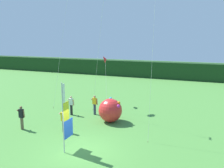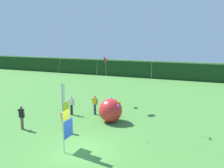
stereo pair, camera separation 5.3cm
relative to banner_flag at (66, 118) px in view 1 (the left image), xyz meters
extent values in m
plane|color=#478438|center=(0.72, 0.32, -2.00)|extent=(120.00, 120.00, 0.00)
cube|color=#193819|center=(0.72, 29.04, -0.64)|extent=(80.00, 2.40, 2.72)
cylinder|color=#B7B7BC|center=(0.00, -0.29, 0.09)|extent=(0.06, 0.06, 4.18)
cube|color=blue|center=(0.00, 0.22, -0.69)|extent=(0.02, 0.97, 1.11)
cube|color=yellow|center=(0.00, 0.04, 0.42)|extent=(0.02, 0.60, 1.11)
cube|color=white|center=(0.00, -0.15, 1.54)|extent=(0.02, 0.23, 1.11)
cylinder|color=#2D334C|center=(-1.81, 2.44, -1.59)|extent=(0.22, 0.22, 0.82)
cube|color=yellow|center=(-1.81, 2.44, -0.86)|extent=(0.36, 0.20, 0.63)
sphere|color=tan|center=(-1.81, 2.44, -0.43)|extent=(0.20, 0.20, 0.20)
cylinder|color=tan|center=(-2.04, 2.50, -0.78)|extent=(0.09, 0.48, 0.42)
cylinder|color=tan|center=(-1.58, 2.44, -0.87)|extent=(0.09, 0.14, 0.56)
cylinder|color=black|center=(-3.38, 6.02, -1.55)|extent=(0.22, 0.22, 0.90)
cube|color=white|center=(-3.38, 6.02, -0.82)|extent=(0.36, 0.20, 0.57)
sphere|color=tan|center=(-3.38, 6.02, -0.41)|extent=(0.20, 0.20, 0.20)
cylinder|color=tan|center=(-3.61, 6.08, -0.76)|extent=(0.09, 0.48, 0.42)
cylinder|color=tan|center=(-3.15, 6.02, -0.86)|extent=(0.09, 0.14, 0.56)
cylinder|color=brown|center=(-4.92, 1.69, -1.55)|extent=(0.22, 0.22, 0.90)
cube|color=black|center=(-4.92, 1.69, -0.78)|extent=(0.36, 0.20, 0.64)
sphere|color=brown|center=(-4.92, 1.69, -0.34)|extent=(0.20, 0.20, 0.20)
cylinder|color=brown|center=(-5.15, 1.75, -0.69)|extent=(0.09, 0.48, 0.42)
cylinder|color=brown|center=(-4.69, 1.69, -0.78)|extent=(0.09, 0.14, 0.56)
cylinder|color=#2D334C|center=(-1.55, 6.88, -1.53)|extent=(0.22, 0.22, 0.94)
cube|color=yellow|center=(-1.55, 6.88, -0.79)|extent=(0.36, 0.20, 0.54)
sphere|color=#A37556|center=(-1.55, 6.88, -0.40)|extent=(0.20, 0.20, 0.20)
cylinder|color=#A37556|center=(-1.78, 6.94, -0.74)|extent=(0.09, 0.48, 0.42)
cylinder|color=#A37556|center=(-1.32, 6.89, -0.84)|extent=(0.09, 0.14, 0.56)
sphere|color=red|center=(0.44, 5.67, -1.06)|extent=(1.89, 1.89, 1.89)
sphere|color=#23B2C6|center=(0.30, 6.06, -0.21)|extent=(0.26, 0.26, 0.26)
sphere|color=#DB33A8|center=(1.20, 5.42, -0.56)|extent=(0.26, 0.26, 0.26)
sphere|color=orange|center=(1.11, 5.79, -0.41)|extent=(0.26, 0.26, 0.26)
cylinder|color=brown|center=(-0.69, 7.61, -1.96)|extent=(0.03, 0.03, 0.08)
cylinder|color=silver|center=(-1.46, 9.21, 0.25)|extent=(1.56, 3.21, 4.51)
cone|color=red|center=(-2.24, 10.80, 2.50)|extent=(0.67, 0.84, 0.78)
cylinder|color=brown|center=(4.19, 2.97, -1.96)|extent=(0.03, 0.03, 0.08)
cylinder|color=silver|center=(4.10, 3.88, 3.89)|extent=(0.18, 1.82, 11.79)
cylinder|color=brown|center=(-6.14, 7.21, -1.96)|extent=(0.03, 0.03, 0.08)
cylinder|color=silver|center=(-5.92, 8.58, 3.71)|extent=(0.46, 2.74, 11.42)
cylinder|color=brown|center=(-2.33, 8.01, -1.96)|extent=(0.03, 0.03, 0.08)
cylinder|color=silver|center=(-1.34, 7.26, 3.24)|extent=(2.00, 1.52, 10.49)
camera|label=1|loc=(7.57, -11.44, 4.60)|focal=38.82mm
camera|label=2|loc=(7.62, -11.42, 4.60)|focal=38.82mm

